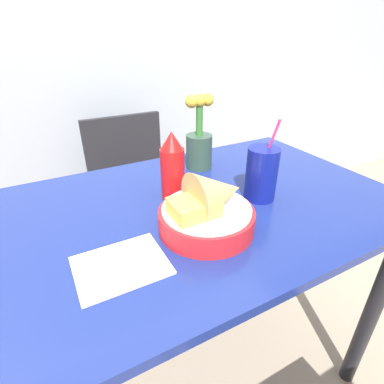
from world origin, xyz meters
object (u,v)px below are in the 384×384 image
Objects in this scene: food_basket at (209,209)px; ketchup_bottle at (172,167)px; chair_far_window at (133,183)px; flower_vase at (199,141)px; drink_cup at (261,175)px.

ketchup_bottle reaches higher than food_basket.
flower_vase is at bearing -81.05° from chair_far_window.
drink_cup is at bearing -29.67° from ketchup_bottle.
chair_far_window is 3.57× the size of drink_cup.
flower_vase reaches higher than ketchup_bottle.
chair_far_window is at bearing 85.20° from food_basket.
flower_vase reaches higher than drink_cup.
drink_cup reaches higher than food_basket.
chair_far_window is at bearing 99.05° from drink_cup.
chair_far_window is 0.67m from flower_vase.
chair_far_window is 3.32× the size of flower_vase.
drink_cup is (0.21, -0.12, -0.02)m from ketchup_bottle.
flower_vase reaches higher than chair_far_window.
ketchup_bottle is 0.83× the size of drink_cup.
food_basket is at bearing -115.67° from flower_vase.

